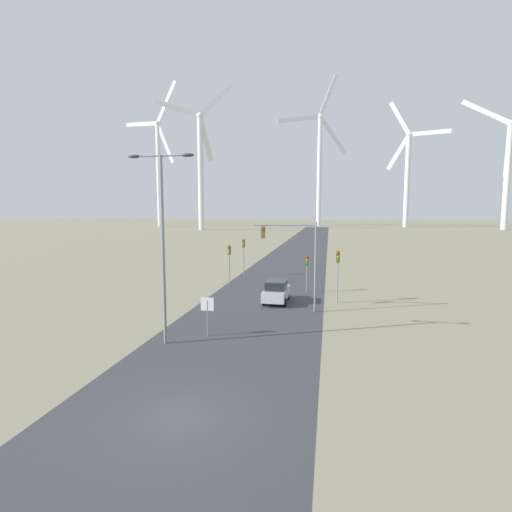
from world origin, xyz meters
TOP-DOWN VIEW (x-y plane):
  - ground_plane at (0.00, 0.00)m, footprint 600.00×600.00m
  - road_surface at (0.00, 48.00)m, footprint 10.00×240.00m
  - streetlamp at (-3.79, 7.60)m, footprint 3.80×0.32m
  - stop_sign_near at (-1.82, 9.34)m, footprint 0.81×0.07m
  - traffic_light_post_near_left at (-4.67, 26.01)m, footprint 0.28×0.34m
  - traffic_light_post_near_right at (6.04, 19.52)m, footprint 0.28×0.34m
  - traffic_light_post_mid_left at (-4.26, 30.99)m, footprint 0.28×0.34m
  - traffic_light_post_mid_right at (3.35, 23.24)m, footprint 0.28×0.34m
  - traffic_light_mast_overhead at (2.81, 16.26)m, footprint 4.66×0.35m
  - car_approaching at (1.12, 18.85)m, footprint 1.93×4.15m
  - wind_turbine_far_left at (-72.84, 163.31)m, footprint 30.45×11.81m
  - wind_turbine_left at (-43.30, 134.95)m, footprint 27.57×10.40m
  - wind_turbine_center at (0.12, 181.82)m, footprint 31.97×13.72m
  - wind_turbine_right at (38.76, 174.86)m, footprint 24.31×10.80m
  - wind_turbine_far_right at (71.75, 156.21)m, footprint 32.68×13.81m

SIDE VIEW (x-z plane):
  - ground_plane at x=0.00m, z-range 0.00..0.00m
  - road_surface at x=0.00m, z-range 0.00..0.01m
  - car_approaching at x=1.12m, z-range 0.00..1.83m
  - stop_sign_near at x=-1.82m, z-range 0.47..2.85m
  - traffic_light_post_mid_right at x=3.35m, z-range 0.82..4.32m
  - traffic_light_post_near_left at x=-4.67m, z-range 0.93..4.92m
  - traffic_light_post_mid_left at x=-4.26m, z-range 0.99..5.26m
  - traffic_light_post_near_right at x=6.04m, z-range 0.99..5.26m
  - traffic_light_mast_overhead at x=2.81m, z-range 1.40..8.12m
  - streetlamp at x=-3.79m, z-range 1.34..11.95m
  - wind_turbine_right at x=38.76m, z-range -2.74..52.71m
  - wind_turbine_far_right at x=71.75m, z-range -0.26..50.76m
  - wind_turbine_left at x=-43.30m, z-range -1.24..53.65m
  - wind_turbine_far_left at x=-72.84m, z-range -3.09..61.16m
  - wind_turbine_center at x=0.12m, z-range -4.09..66.69m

